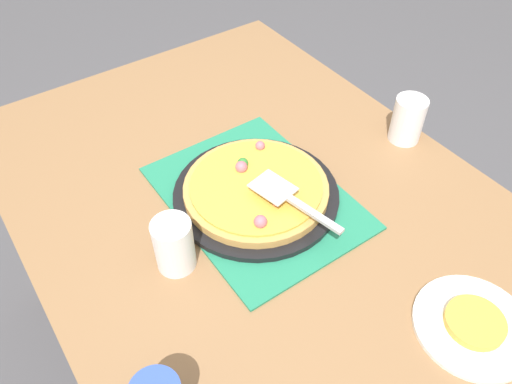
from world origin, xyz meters
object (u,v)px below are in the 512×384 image
object	(u,v)px
plate_far_right	(473,326)
pizza_server	(290,198)
served_slice_right	(475,322)
cup_corner	(408,120)
pizza_pan	(256,194)
cup_far	(174,245)
pizza	(256,188)

from	to	relation	value
plate_far_right	pizza_server	world-z (taller)	pizza_server
plate_far_right	served_slice_right	bearing A→B (deg)	0.00
cup_corner	pizza_server	world-z (taller)	cup_corner
pizza_pan	cup_corner	world-z (taller)	cup_corner
pizza_pan	cup_far	size ratio (longest dim) A/B	3.17
pizza_pan	plate_far_right	size ratio (longest dim) A/B	1.73
cup_far	served_slice_right	bearing A→B (deg)	-139.49
plate_far_right	cup_corner	size ratio (longest dim) A/B	1.83
pizza	cup_far	size ratio (longest dim) A/B	2.75
cup_far	pizza	bearing A→B (deg)	-76.16
pizza_pan	pizza	bearing A→B (deg)	-2.22
pizza	cup_corner	xyz separation A→B (m)	(-0.04, -0.44, 0.03)
pizza_server	served_slice_right	bearing A→B (deg)	-163.65
pizza_pan	cup_far	world-z (taller)	cup_far
pizza	pizza_server	xyz separation A→B (m)	(-0.10, -0.02, 0.04)
pizza_pan	served_slice_right	distance (m)	0.52
plate_far_right	served_slice_right	world-z (taller)	served_slice_right
pizza	plate_far_right	bearing A→B (deg)	-164.45
pizza	plate_far_right	world-z (taller)	pizza
cup_corner	served_slice_right	bearing A→B (deg)	146.90
cup_corner	cup_far	bearing A→B (deg)	91.39
cup_far	plate_far_right	bearing A→B (deg)	-139.49
pizza_pan	plate_far_right	xyz separation A→B (m)	(-0.50, -0.14, -0.01)
cup_far	cup_corner	bearing A→B (deg)	-88.61
cup_corner	pizza_server	xyz separation A→B (m)	(-0.05, 0.42, 0.01)
pizza	served_slice_right	distance (m)	0.52
cup_far	cup_corner	size ratio (longest dim) A/B	1.00
cup_corner	pizza_server	distance (m)	0.42
plate_far_right	pizza	bearing A→B (deg)	15.55
pizza	served_slice_right	bearing A→B (deg)	-164.45
pizza_server	plate_far_right	bearing A→B (deg)	-163.65
pizza	pizza_server	size ratio (longest dim) A/B	1.41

